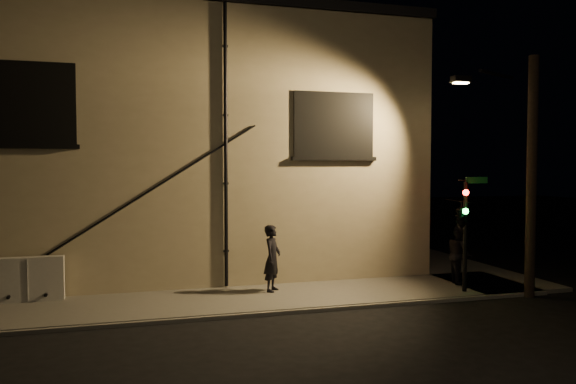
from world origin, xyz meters
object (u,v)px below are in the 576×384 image
object	(u,v)px
pedestrian_a	(272,258)
traffic_signal	(462,215)
utility_cabinet	(28,279)
pedestrian_b	(460,254)
streetlamp_pole	(527,169)

from	to	relation	value
pedestrian_a	traffic_signal	xyz separation A→B (m)	(5.10, -1.66, 1.25)
utility_cabinet	traffic_signal	xyz separation A→B (m)	(11.63, -2.30, 1.61)
pedestrian_a	traffic_signal	bearing A→B (deg)	-74.93
pedestrian_b	traffic_signal	xyz separation A→B (m)	(-0.70, -1.14, 1.31)
utility_cabinet	traffic_signal	size ratio (longest dim) A/B	0.55
streetlamp_pole	utility_cabinet	bearing A→B (deg)	168.21
utility_cabinet	traffic_signal	world-z (taller)	traffic_signal
pedestrian_a	streetlamp_pole	distance (m)	7.62
pedestrian_a	pedestrian_b	size ratio (longest dim) A/B	1.07
utility_cabinet	streetlamp_pole	world-z (taller)	streetlamp_pole
pedestrian_b	streetlamp_pole	distance (m)	3.26
pedestrian_b	pedestrian_a	bearing A→B (deg)	98.61
utility_cabinet	streetlamp_pole	size ratio (longest dim) A/B	0.26
pedestrian_a	traffic_signal	distance (m)	5.51
utility_cabinet	pedestrian_a	bearing A→B (deg)	-5.63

